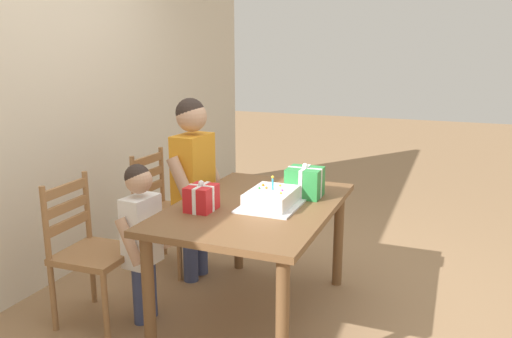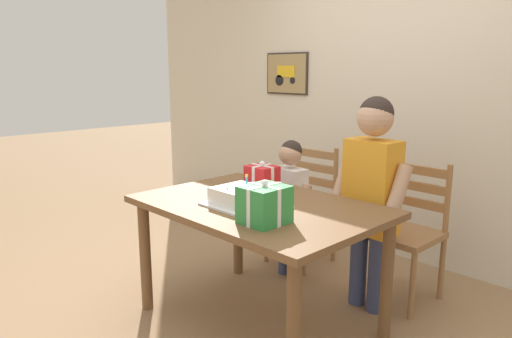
{
  "view_description": "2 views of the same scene",
  "coord_description": "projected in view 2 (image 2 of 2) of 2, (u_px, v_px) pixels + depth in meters",
  "views": [
    {
      "loc": [
        -2.81,
        -1.13,
        1.7
      ],
      "look_at": [
        0.06,
        0.02,
        0.96
      ],
      "focal_mm": 35.79,
      "sensor_mm": 36.0,
      "label": 1
    },
    {
      "loc": [
        1.89,
        -1.86,
        1.51
      ],
      "look_at": [
        0.0,
        -0.03,
        0.96
      ],
      "focal_mm": 33.28,
      "sensor_mm": 36.0,
      "label": 2
    }
  ],
  "objects": [
    {
      "name": "ground_plane",
      "position": [
        259.0,
        321.0,
        2.9
      ],
      "size": [
        20.0,
        20.0,
        0.0
      ],
      "primitive_type": "plane",
      "color": "#997551"
    },
    {
      "name": "gift_box_beside_cake",
      "position": [
        264.0,
        205.0,
        2.37
      ],
      "size": [
        0.21,
        0.23,
        0.23
      ],
      "color": "#2D8E42",
      "rests_on": "dining_table"
    },
    {
      "name": "dining_table",
      "position": [
        259.0,
        219.0,
        2.77
      ],
      "size": [
        1.41,
        0.95,
        0.75
      ],
      "color": "brown",
      "rests_on": "ground"
    },
    {
      "name": "chair_right",
      "position": [
        407.0,
        231.0,
        3.13
      ],
      "size": [
        0.43,
        0.43,
        0.92
      ],
      "color": "#996B42",
      "rests_on": "ground"
    },
    {
      "name": "birthday_cake",
      "position": [
        246.0,
        198.0,
        2.66
      ],
      "size": [
        0.44,
        0.34,
        0.19
      ],
      "color": "silver",
      "rests_on": "dining_table"
    },
    {
      "name": "gift_box_red_large",
      "position": [
        262.0,
        177.0,
        3.07
      ],
      "size": [
        0.19,
        0.16,
        0.19
      ],
      "color": "red",
      "rests_on": "dining_table"
    },
    {
      "name": "child_younger",
      "position": [
        290.0,
        195.0,
        3.43
      ],
      "size": [
        0.38,
        0.22,
        1.02
      ],
      "color": "#38426B",
      "rests_on": "ground"
    },
    {
      "name": "chair_left",
      "position": [
        304.0,
        204.0,
        3.75
      ],
      "size": [
        0.43,
        0.43,
        0.92
      ],
      "color": "#996B42",
      "rests_on": "ground"
    },
    {
      "name": "back_wall",
      "position": [
        404.0,
        97.0,
        3.73
      ],
      "size": [
        6.4,
        0.11,
        2.6
      ],
      "color": "beige",
      "rests_on": "ground"
    },
    {
      "name": "child_older",
      "position": [
        372.0,
        183.0,
        2.91
      ],
      "size": [
        0.5,
        0.29,
        1.36
      ],
      "color": "#38426B",
      "rests_on": "ground"
    }
  ]
}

